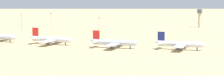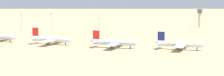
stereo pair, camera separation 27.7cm
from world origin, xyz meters
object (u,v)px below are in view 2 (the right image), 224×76
object	(u,v)px
parked_jet_red_2	(51,39)
control_tower	(200,16)
parked_jet_navy_4	(180,44)
light_pole_mid	(21,21)
light_pole_east	(51,20)
parked_jet_red_3	(114,42)
light_pole_west	(99,24)

from	to	relation	value
parked_jet_red_2	control_tower	xyz separation A→B (m)	(81.99, 200.19, 8.65)
control_tower	parked_jet_red_2	bearing A→B (deg)	-112.27
parked_jet_navy_4	light_pole_mid	world-z (taller)	light_pole_mid
control_tower	light_pole_east	xyz separation A→B (m)	(-155.77, -73.96, -3.12)
parked_jet_red_3	light_pole_east	distance (m)	179.98
control_tower	light_pole_mid	distance (m)	204.23
light_pole_west	light_pole_mid	xyz separation A→B (m)	(-93.38, -0.52, 1.06)
control_tower	light_pole_mid	size ratio (longest dim) A/B	1.23
parked_jet_red_2	parked_jet_red_3	world-z (taller)	parked_jet_red_2
parked_jet_navy_4	light_pole_mid	size ratio (longest dim) A/B	2.19
parked_jet_red_3	control_tower	size ratio (longest dim) A/B	1.81
parked_jet_navy_4	light_pole_west	size ratio (longest dim) A/B	2.49
parked_jet_red_2	light_pole_west	distance (m)	100.33
light_pole_west	parked_jet_red_2	bearing A→B (deg)	-88.63
light_pole_west	parked_jet_navy_4	bearing A→B (deg)	-41.50
parked_jet_red_3	light_pole_mid	distance (m)	180.13
light_pole_east	control_tower	bearing A→B (deg)	25.40
light_pole_west	light_pole_east	bearing A→B (deg)	159.96
light_pole_mid	control_tower	bearing A→B (deg)	29.49
parked_jet_red_3	light_pole_mid	bearing A→B (deg)	141.65
light_pole_mid	light_pole_east	size ratio (longest dim) A/B	1.02
parked_jet_navy_4	control_tower	world-z (taller)	control_tower
parked_jet_red_3	light_pole_east	bearing A→B (deg)	130.66
parked_jet_red_3	light_pole_west	world-z (taller)	light_pole_west
parked_jet_red_2	light_pole_west	world-z (taller)	light_pole_west
parked_jet_red_3	light_pole_mid	size ratio (longest dim) A/B	2.22
light_pole_west	control_tower	bearing A→B (deg)	49.84
light_pole_west	light_pole_east	size ratio (longest dim) A/B	0.90
parked_jet_red_2	parked_jet_red_3	size ratio (longest dim) A/B	1.01
parked_jet_red_3	light_pole_west	bearing A→B (deg)	114.60
light_pole_west	light_pole_mid	distance (m)	93.39
control_tower	light_pole_west	size ratio (longest dim) A/B	1.39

